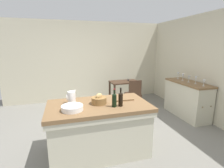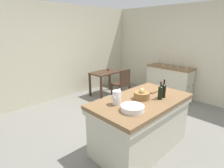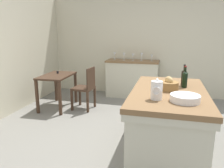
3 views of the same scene
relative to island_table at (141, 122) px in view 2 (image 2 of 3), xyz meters
The scene contains 18 objects.
ground_plane 0.73m from the island_table, 62.14° to the left, with size 6.76×6.76×0.00m, color slate.
wall_back 3.21m from the island_table, 85.21° to the left, with size 5.32×0.12×2.60m, color beige.
wall_right 3.02m from the island_table, ahead, with size 0.12×5.20×2.60m, color beige.
island_table is the anchor object (origin of this frame).
side_cabinet 2.67m from the island_table, 19.34° to the left, with size 0.52×1.30×0.92m.
writing_desk 2.65m from the island_table, 60.45° to the left, with size 0.92×0.59×0.77m.
wooden_chair 2.16m from the island_table, 51.00° to the left, with size 0.43×0.43×0.89m.
pitcher 0.68m from the island_table, 161.74° to the left, with size 0.17×0.13×0.25m.
wash_bowl 0.64m from the island_table, 158.99° to the right, with size 0.32×0.32×0.08m, color white.
bread_basket 0.47m from the island_table, 51.98° to the left, with size 0.25×0.25×0.18m.
cutting_board 0.65m from the island_table, 15.03° to the left, with size 0.33×0.23×0.02m, color brown.
wine_bottle_dark 0.64m from the island_table, 30.82° to the right, with size 0.07×0.07×0.30m.
wine_bottle_amber 0.60m from the island_table, 42.95° to the right, with size 0.07×0.07×0.29m.
wine_glass_far_left 2.63m from the island_table, ahead, with size 0.07×0.07×0.15m.
wine_glass_left 2.69m from the island_table, 14.79° to the left, with size 0.07×0.07×0.19m.
wine_glass_middle 2.72m from the island_table, 19.22° to the left, with size 0.07×0.07×0.17m.
wine_glass_right 2.79m from the island_table, 23.61° to the left, with size 0.07×0.07×0.19m.
wine_glass_far_right 2.94m from the island_table, 27.83° to the left, with size 0.07×0.07×0.19m.
Camera 2 is at (-2.44, -2.06, 1.94)m, focal length 28.71 mm.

